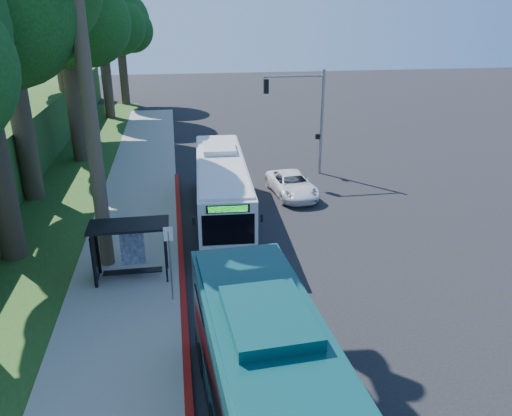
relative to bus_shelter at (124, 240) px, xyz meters
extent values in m
plane|color=black|center=(7.26, 2.86, -1.81)|extent=(140.00, 140.00, 0.00)
cube|color=gray|center=(-0.04, 2.86, -1.75)|extent=(4.50, 70.00, 0.12)
cube|color=maroon|center=(2.26, -1.14, -1.74)|extent=(0.25, 30.00, 0.13)
cube|color=#234719|center=(-5.74, 7.86, -1.78)|extent=(8.00, 70.00, 0.06)
cube|color=black|center=(0.26, -0.14, 0.69)|extent=(3.20, 1.50, 0.10)
cube|color=black|center=(-1.19, -0.14, -0.61)|extent=(0.06, 1.30, 2.20)
cube|color=navy|center=(0.26, 0.56, -0.56)|extent=(1.00, 0.12, 1.70)
cube|color=black|center=(0.26, -0.24, -1.36)|extent=(2.40, 0.40, 0.06)
cube|color=black|center=(-1.14, 0.46, -0.61)|extent=(0.08, 0.08, 2.40)
cube|color=black|center=(1.66, 0.46, -0.61)|extent=(0.08, 0.08, 2.40)
cube|color=black|center=(-1.14, -0.74, -0.61)|extent=(0.08, 0.08, 2.40)
cube|color=black|center=(1.66, -0.74, -0.61)|extent=(0.08, 0.08, 2.40)
cylinder|color=gray|center=(1.86, -2.14, -0.31)|extent=(0.06, 0.06, 3.00)
cube|color=white|center=(1.86, -2.14, 1.09)|extent=(0.35, 0.04, 0.55)
cylinder|color=gray|center=(12.06, 12.86, 1.69)|extent=(0.20, 0.20, 7.00)
cylinder|color=gray|center=(10.06, 12.86, 4.79)|extent=(4.00, 0.14, 0.14)
cube|color=black|center=(8.26, 12.86, 4.19)|extent=(0.30, 0.30, 0.90)
cube|color=black|center=(11.81, 12.86, 0.79)|extent=(0.25, 0.25, 0.35)
cylinder|color=#4C3F2D|center=(-0.94, 1.36, 4.69)|extent=(0.60, 0.60, 13.00)
sphere|color=#12390F|center=(-3.64, 1.66, 8.69)|extent=(5.60, 5.60, 5.60)
cylinder|color=#382B1E|center=(-6.24, 10.86, 4.14)|extent=(1.18, 1.18, 11.90)
cylinder|color=#382B1E|center=(-4.74, 18.86, 3.09)|extent=(1.06, 1.06, 9.80)
sphere|color=#12390F|center=(-4.74, 18.86, 9.11)|extent=(8.40, 8.40, 8.40)
sphere|color=#12390F|center=(-3.06, 17.60, 7.99)|extent=(5.88, 5.88, 5.88)
sphere|color=#12390F|center=(-6.21, 20.33, 8.27)|extent=(5.46, 5.46, 5.46)
cylinder|color=#382B1E|center=(-6.74, 26.86, 3.79)|extent=(1.14, 1.14, 11.20)
sphere|color=#12390F|center=(-4.82, 25.42, 9.39)|extent=(6.72, 6.72, 6.72)
cylinder|color=#382B1E|center=(-4.24, 34.86, 2.74)|extent=(1.02, 1.02, 9.10)
sphere|color=#12390F|center=(-4.24, 34.86, 8.33)|extent=(8.00, 8.00, 8.00)
sphere|color=#12390F|center=(-2.64, 33.66, 7.29)|extent=(5.60, 5.60, 5.60)
sphere|color=#12390F|center=(-5.64, 36.26, 7.55)|extent=(5.20, 5.20, 5.20)
cylinder|color=#382B1E|center=(-3.24, 42.86, 2.39)|extent=(0.98, 0.98, 8.40)
sphere|color=#12390F|center=(-3.24, 42.86, 7.55)|extent=(7.00, 7.00, 7.00)
sphere|color=#12390F|center=(-1.84, 41.81, 6.59)|extent=(4.90, 4.90, 4.90)
sphere|color=#12390F|center=(-4.47, 44.08, 6.83)|extent=(4.55, 4.55, 4.55)
cube|color=silver|center=(4.59, 5.84, -0.05)|extent=(3.12, 11.97, 2.82)
cube|color=black|center=(4.59, 5.84, -1.51)|extent=(3.15, 12.03, 0.35)
cube|color=black|center=(4.62, 6.34, 0.22)|extent=(3.04, 9.37, 1.09)
cube|color=black|center=(4.30, -0.03, 0.17)|extent=(2.22, 0.23, 1.38)
cube|color=black|center=(4.89, 11.71, 0.27)|extent=(2.02, 0.22, 0.99)
cube|color=#19E533|center=(4.29, -0.04, 1.11)|extent=(1.64, 0.18, 0.28)
cube|color=silver|center=(4.59, 5.84, 1.40)|extent=(2.89, 11.37, 0.12)
cube|color=silver|center=(4.69, 7.82, 1.57)|extent=(1.89, 2.56, 0.35)
cylinder|color=black|center=(3.26, 2.11, -1.31)|extent=(0.35, 1.00, 0.99)
cylinder|color=black|center=(5.54, 2.00, -1.31)|extent=(0.35, 1.00, 0.99)
cylinder|color=black|center=(3.68, 10.40, -1.31)|extent=(0.35, 1.00, 0.99)
cylinder|color=black|center=(5.96, 10.28, -1.31)|extent=(0.35, 1.00, 0.99)
cube|color=black|center=(4.00, -4.89, 0.50)|extent=(2.24, 0.26, 1.10)
cube|color=#0A383A|center=(4.38, -11.40, 1.76)|extent=(3.30, 12.62, 0.13)
cube|color=#0A383A|center=(4.25, -9.21, 1.94)|extent=(2.11, 2.85, 0.38)
cylinder|color=black|center=(2.82, -6.49, -1.26)|extent=(0.39, 1.11, 1.10)
cylinder|color=black|center=(5.35, -6.34, -1.26)|extent=(0.39, 1.11, 1.10)
imported|color=white|center=(9.16, 8.82, -1.13)|extent=(2.68, 5.08, 1.36)
camera|label=1|loc=(2.33, -19.07, 8.74)|focal=35.00mm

